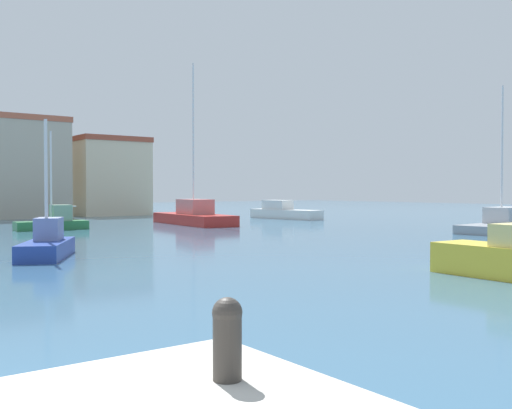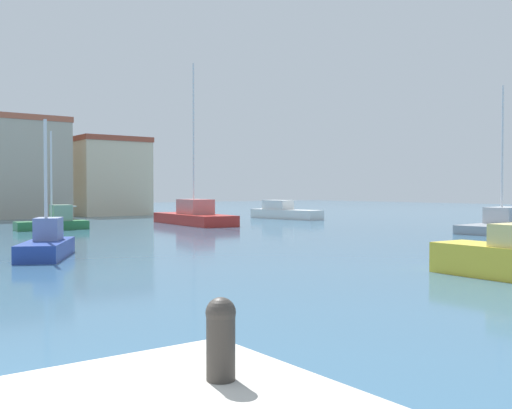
{
  "view_description": "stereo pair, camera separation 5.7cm",
  "coord_description": "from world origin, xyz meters",
  "px_view_note": "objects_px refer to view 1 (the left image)",
  "views": [
    {
      "loc": [
        -0.84,
        -5.51,
        2.5
      ],
      "look_at": [
        18.56,
        20.57,
        1.69
      ],
      "focal_mm": 41.48,
      "sensor_mm": 36.0,
      "label": 1
    },
    {
      "loc": [
        -0.79,
        -5.54,
        2.5
      ],
      "look_at": [
        18.56,
        20.57,
        1.69
      ],
      "focal_mm": 41.48,
      "sensor_mm": 36.0,
      "label": 2
    }
  ],
  "objects_px": {
    "sailboat_grey_distant_north": "(503,223)",
    "sailboat_green_far_right": "(54,221)",
    "mooring_bollard": "(227,335)",
    "sailboat_red_center_channel": "(194,216)",
    "sailboat_blue_far_left": "(47,244)",
    "motorboat_white_behind_lamppost": "(284,212)"
  },
  "relations": [
    {
      "from": "motorboat_white_behind_lamppost",
      "to": "sailboat_grey_distant_north",
      "type": "bearing_deg",
      "value": -88.73
    },
    {
      "from": "sailboat_grey_distant_north",
      "to": "sailboat_green_far_right",
      "type": "height_order",
      "value": "sailboat_grey_distant_north"
    },
    {
      "from": "mooring_bollard",
      "to": "sailboat_grey_distant_north",
      "type": "relative_size",
      "value": 0.07
    },
    {
      "from": "sailboat_grey_distant_north",
      "to": "sailboat_green_far_right",
      "type": "distance_m",
      "value": 27.43
    },
    {
      "from": "sailboat_red_center_channel",
      "to": "sailboat_blue_far_left",
      "type": "xyz_separation_m",
      "value": [
        -15.04,
        -14.82,
        -0.13
      ]
    },
    {
      "from": "mooring_bollard",
      "to": "sailboat_red_center_channel",
      "type": "height_order",
      "value": "sailboat_red_center_channel"
    },
    {
      "from": "sailboat_red_center_channel",
      "to": "sailboat_green_far_right",
      "type": "relative_size",
      "value": 1.88
    },
    {
      "from": "sailboat_blue_far_left",
      "to": "sailboat_green_far_right",
      "type": "relative_size",
      "value": 0.83
    },
    {
      "from": "sailboat_blue_far_left",
      "to": "sailboat_red_center_channel",
      "type": "bearing_deg",
      "value": 44.57
    },
    {
      "from": "mooring_bollard",
      "to": "sailboat_blue_far_left",
      "type": "bearing_deg",
      "value": 76.81
    },
    {
      "from": "sailboat_red_center_channel",
      "to": "sailboat_green_far_right",
      "type": "height_order",
      "value": "sailboat_red_center_channel"
    },
    {
      "from": "motorboat_white_behind_lamppost",
      "to": "mooring_bollard",
      "type": "bearing_deg",
      "value": -129.86
    },
    {
      "from": "sailboat_blue_far_left",
      "to": "motorboat_white_behind_lamppost",
      "type": "bearing_deg",
      "value": 34.21
    },
    {
      "from": "mooring_bollard",
      "to": "sailboat_red_center_channel",
      "type": "distance_m",
      "value": 38.44
    },
    {
      "from": "sailboat_red_center_channel",
      "to": "motorboat_white_behind_lamppost",
      "type": "xyz_separation_m",
      "value": [
        10.49,
        2.54,
        -0.04
      ]
    },
    {
      "from": "motorboat_white_behind_lamppost",
      "to": "sailboat_green_far_right",
      "type": "distance_m",
      "value": 20.57
    },
    {
      "from": "motorboat_white_behind_lamppost",
      "to": "sailboat_green_far_right",
      "type": "relative_size",
      "value": 1.17
    },
    {
      "from": "sailboat_green_far_right",
      "to": "mooring_bollard",
      "type": "bearing_deg",
      "value": -105.68
    },
    {
      "from": "sailboat_grey_distant_north",
      "to": "sailboat_green_far_right",
      "type": "xyz_separation_m",
      "value": [
        -20.89,
        17.78,
        -0.0
      ]
    },
    {
      "from": "sailboat_grey_distant_north",
      "to": "sailboat_green_far_right",
      "type": "relative_size",
      "value": 1.4
    },
    {
      "from": "sailboat_grey_distant_north",
      "to": "motorboat_white_behind_lamppost",
      "type": "bearing_deg",
      "value": 91.27
    },
    {
      "from": "sailboat_red_center_channel",
      "to": "sailboat_grey_distant_north",
      "type": "bearing_deg",
      "value": -58.01
    }
  ]
}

